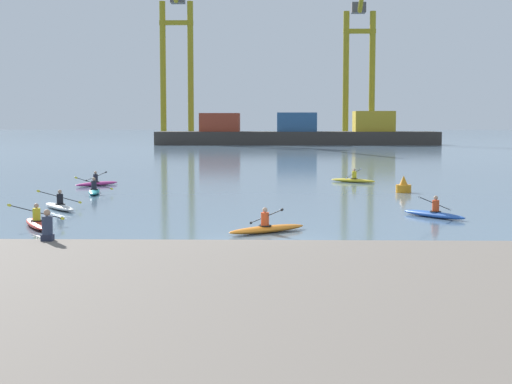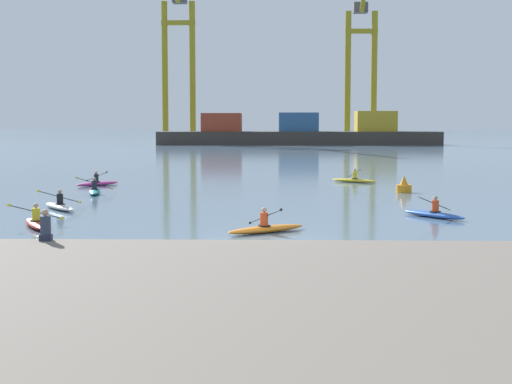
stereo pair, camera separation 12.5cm
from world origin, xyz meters
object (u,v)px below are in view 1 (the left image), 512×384
object	(u,v)px
container_barge	(297,133)
kayak_teal	(94,191)
gantry_crane_west	(176,49)
seated_onlooker	(47,227)
kayak_blue	(434,213)
kayak_magenta	(97,183)
kayak_white	(59,206)
kayak_yellow	(353,180)
kayak_orange	(267,228)
gantry_crane_west_mid	(359,56)
channel_buoy	(404,186)
kayak_red	(36,223)

from	to	relation	value
container_barge	kayak_teal	bearing A→B (deg)	-98.55
gantry_crane_west	kayak_teal	size ratio (longest dim) A/B	10.44
gantry_crane_west	seated_onlooker	size ratio (longest dim) A/B	40.27
kayak_blue	kayak_magenta	bearing A→B (deg)	138.98
kayak_white	kayak_yellow	bearing A→B (deg)	47.05
kayak_magenta	seated_onlooker	distance (m)	28.25
kayak_orange	seated_onlooker	xyz separation A→B (m)	(-6.13, -7.00, 0.99)
gantry_crane_west	kayak_orange	world-z (taller)	gantry_crane_west
seated_onlooker	gantry_crane_west_mid	bearing A→B (deg)	79.94
container_barge	kayak_blue	world-z (taller)	container_barge
kayak_white	kayak_orange	size ratio (longest dim) A/B	1.00
kayak_yellow	kayak_orange	xyz separation A→B (m)	(-5.69, -23.94, 0.00)
kayak_orange	kayak_blue	bearing A→B (deg)	33.12
kayak_magenta	gantry_crane_west	bearing A→B (deg)	94.47
kayak_blue	kayak_teal	distance (m)	20.27
kayak_yellow	seated_onlooker	distance (m)	33.13
kayak_white	seated_onlooker	world-z (taller)	seated_onlooker
gantry_crane_west	kayak_yellow	world-z (taller)	gantry_crane_west
kayak_white	kayak_teal	distance (m)	8.00
gantry_crane_west_mid	kayak_orange	distance (m)	126.23
gantry_crane_west	channel_buoy	distance (m)	113.98
gantry_crane_west_mid	seated_onlooker	xyz separation A→B (m)	(-23.22, -130.89, -16.11)
kayak_white	seated_onlooker	xyz separation A→B (m)	(3.73, -14.23, 0.99)
kayak_blue	seated_onlooker	world-z (taller)	seated_onlooker
kayak_red	kayak_orange	bearing A→B (deg)	-7.64
container_barge	kayak_teal	size ratio (longest dim) A/B	15.01
gantry_crane_west	seated_onlooker	xyz separation A→B (m)	(13.34, -132.60, -17.59)
container_barge	kayak_orange	size ratio (longest dim) A/B	16.74
kayak_yellow	kayak_red	distance (m)	27.09
container_barge	kayak_red	world-z (taller)	container_barge
gantry_crane_west	kayak_blue	distance (m)	125.20
kayak_yellow	kayak_teal	size ratio (longest dim) A/B	0.91
kayak_blue	seated_onlooker	xyz separation A→B (m)	(-13.33, -11.69, 0.99)
channel_buoy	kayak_red	world-z (taller)	same
kayak_white	kayak_blue	size ratio (longest dim) A/B	1.01
gantry_crane_west_mid	kayak_yellow	xyz separation A→B (m)	(-11.40, -99.96, -17.10)
gantry_crane_west	gantry_crane_west_mid	world-z (taller)	gantry_crane_west
kayak_yellow	kayak_white	xyz separation A→B (m)	(-15.55, -16.71, -0.00)
kayak_orange	kayak_teal	bearing A→B (deg)	123.63
channel_buoy	kayak_teal	xyz separation A→B (m)	(-18.00, -1.27, -0.19)
kayak_white	kayak_magenta	bearing A→B (deg)	95.96
container_barge	kayak_red	size ratio (longest dim) A/B	15.66
container_barge	kayak_orange	world-z (taller)	container_barge
container_barge	channel_buoy	size ratio (longest dim) A/B	51.81
kayak_red	gantry_crane_west	bearing A→B (deg)	94.78
kayak_yellow	kayak_white	size ratio (longest dim) A/B	1.01
channel_buoy	kayak_white	distance (m)	20.02
kayak_orange	seated_onlooker	distance (m)	9.36
container_barge	kayak_white	world-z (taller)	container_barge
kayak_yellow	kayak_white	distance (m)	22.83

